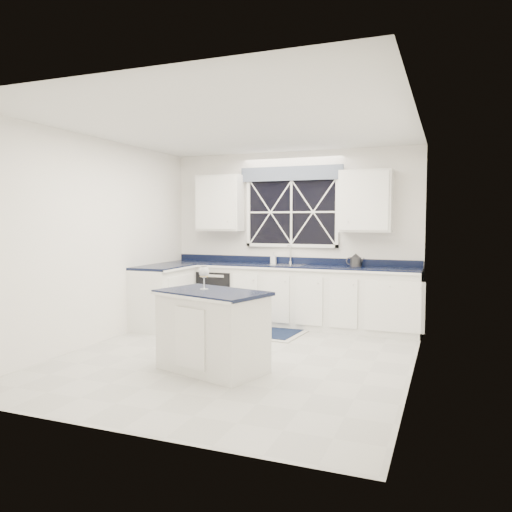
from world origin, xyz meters
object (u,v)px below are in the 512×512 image
at_px(faucet, 290,254).
at_px(soap_bottle, 273,258).
at_px(dishwasher, 221,295).
at_px(island, 213,331).
at_px(wine_glass, 204,273).
at_px(kettle, 355,260).

relative_size(faucet, soap_bottle, 1.71).
bearing_deg(dishwasher, island, -66.79).
bearing_deg(dishwasher, wine_glass, -68.87).
bearing_deg(kettle, island, -129.48).
xyz_separation_m(faucet, soap_bottle, (-0.27, -0.01, -0.07)).
xyz_separation_m(island, wine_glass, (-0.13, 0.07, 0.61)).
height_order(faucet, island, faucet).
relative_size(dishwasher, faucet, 2.72).
bearing_deg(island, faucet, 106.54).
relative_size(faucet, kettle, 1.13).
bearing_deg(soap_bottle, wine_glass, -87.49).
relative_size(island, soap_bottle, 7.45).
distance_m(dishwasher, faucet, 1.31).
distance_m(faucet, soap_bottle, 0.28).
relative_size(dishwasher, wine_glass, 3.09).
bearing_deg(island, kettle, 85.01).
height_order(dishwasher, wine_glass, wine_glass).
bearing_deg(dishwasher, faucet, 10.02).
relative_size(dishwasher, soap_bottle, 4.64).
distance_m(kettle, wine_glass, 2.82).
distance_m(dishwasher, kettle, 2.23).
height_order(kettle, wine_glass, kettle).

